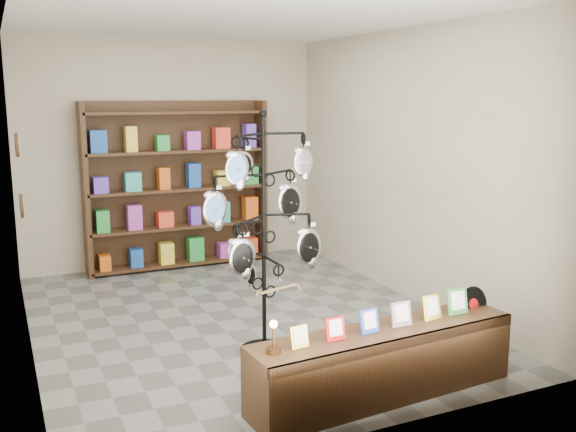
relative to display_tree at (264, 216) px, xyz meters
The scene contains 6 objects.
ground 1.54m from the display_tree, 84.11° to the left, with size 5.00×5.00×0.00m, color slate.
room_envelope 1.09m from the display_tree, 84.11° to the left, with size 5.00×5.00×5.00m.
display_tree is the anchor object (origin of this frame).
front_shelf 1.61m from the display_tree, 67.27° to the right, with size 2.22×0.60×0.78m.
back_shelving 3.20m from the display_tree, 88.34° to the left, with size 2.42×0.36×2.20m.
wall_clocks 2.54m from the display_tree, 137.88° to the left, with size 0.03×0.24×0.84m.
Camera 1 is at (-2.18, -5.95, 2.28)m, focal length 40.00 mm.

